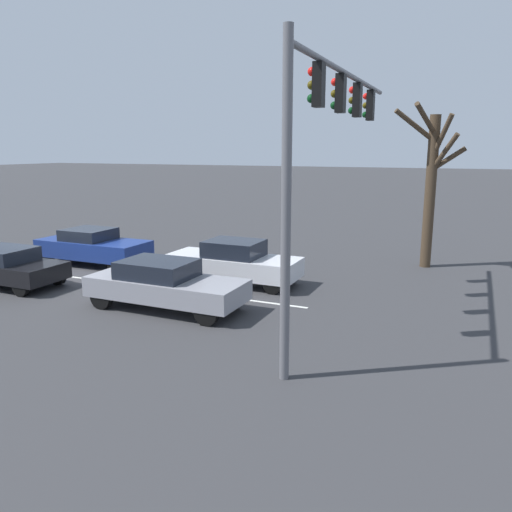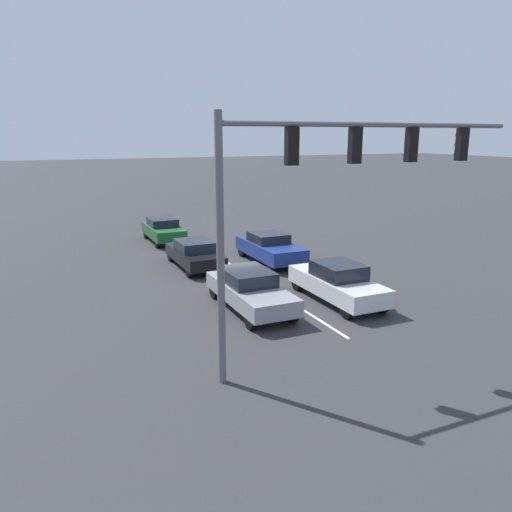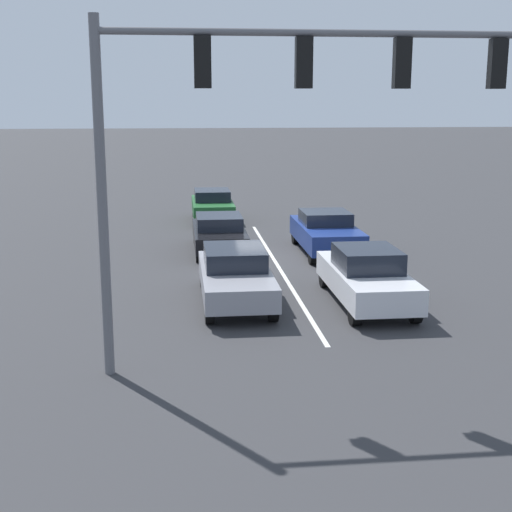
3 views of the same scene
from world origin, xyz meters
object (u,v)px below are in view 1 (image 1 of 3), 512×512
Objects in this scene: car_silver_leftlane_front at (233,262)px; car_gray_midlane_front at (164,284)px; car_navy_leftlane_second at (93,246)px; car_black_midlane_second at (4,266)px; bare_tree_near at (431,181)px; traffic_signal_gantry at (331,123)px.

car_gray_midlane_front is at bearing -9.16° from car_silver_leftlane_front.
car_gray_midlane_front is 7.13m from car_navy_leftlane_second.
car_black_midlane_second is at bearing -8.77° from car_navy_leftlane_second.
car_silver_leftlane_front is 1.02× the size of car_navy_leftlane_second.
car_black_midlane_second is at bearing -63.89° from car_silver_leftlane_front.
car_silver_leftlane_front is 0.75× the size of bare_tree_near.
car_navy_leftlane_second is (-3.76, -6.05, -0.00)m from car_gray_midlane_front.
bare_tree_near is (-5.32, 6.04, 2.72)m from car_silver_leftlane_front.
bare_tree_near reaches higher than car_navy_leftlane_second.
car_black_midlane_second is 3.85m from car_navy_leftlane_second.
car_navy_leftlane_second is at bearing -68.28° from bare_tree_near.
bare_tree_near is (-8.58, 1.71, -1.83)m from traffic_signal_gantry.
car_silver_leftlane_front is 0.51× the size of traffic_signal_gantry.
car_gray_midlane_front is 1.09× the size of car_black_midlane_second.
car_silver_leftlane_front is at bearing -48.66° from bare_tree_near.
traffic_signal_gantry is (3.54, 10.95, 4.55)m from car_navy_leftlane_second.
car_black_midlane_second is at bearing -89.63° from car_gray_midlane_front.
car_gray_midlane_front is 3.53m from car_silver_leftlane_front.
traffic_signal_gantry is at bearing 53.01° from car_silver_leftlane_front.
traffic_signal_gantry is at bearing -11.26° from bare_tree_near.
bare_tree_near is (-8.80, 6.60, 2.72)m from car_gray_midlane_front.
car_navy_leftlane_second is 0.73× the size of bare_tree_near.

